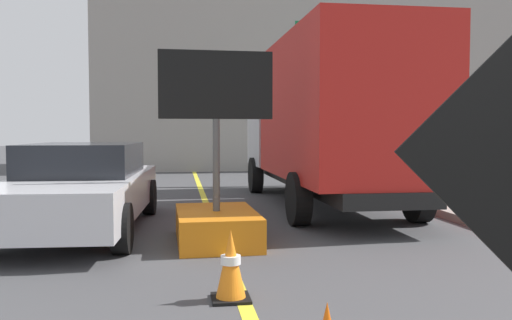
% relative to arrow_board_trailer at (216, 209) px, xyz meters
% --- Properties ---
extents(lane_center_stripe, '(0.14, 36.00, 0.01)m').
position_rel_arrow_board_trailer_xyz_m(lane_center_stripe, '(0.06, -1.75, -0.48)').
color(lane_center_stripe, yellow).
rests_on(lane_center_stripe, ground).
extents(arrow_board_trailer, '(1.60, 1.83, 2.70)m').
position_rel_arrow_board_trailer_xyz_m(arrow_board_trailer, '(0.00, 0.00, 0.00)').
color(arrow_board_trailer, orange).
rests_on(arrow_board_trailer, ground).
extents(box_truck, '(2.43, 7.59, 3.34)m').
position_rel_arrow_board_trailer_xyz_m(box_truck, '(2.50, 3.19, 1.33)').
color(box_truck, black).
rests_on(box_truck, ground).
extents(pickup_car, '(2.19, 5.03, 1.38)m').
position_rel_arrow_board_trailer_xyz_m(pickup_car, '(-2.04, 1.20, 0.22)').
color(pickup_car, silver).
rests_on(pickup_car, ground).
extents(highway_guide_sign, '(2.78, 0.34, 5.00)m').
position_rel_arrow_board_trailer_xyz_m(highway_guide_sign, '(4.79, 7.81, 2.94)').
color(highway_guide_sign, gray).
rests_on(highway_guide_sign, ground).
extents(far_building_block, '(18.71, 6.74, 9.32)m').
position_rel_arrow_board_trailer_xyz_m(far_building_block, '(5.54, 16.56, 4.18)').
color(far_building_block, gray).
rests_on(far_building_block, ground).
extents(traffic_cone_mid_lane, '(0.36, 0.36, 0.67)m').
position_rel_arrow_board_trailer_xyz_m(traffic_cone_mid_lane, '(-0.05, -2.60, -0.15)').
color(traffic_cone_mid_lane, black).
rests_on(traffic_cone_mid_lane, ground).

